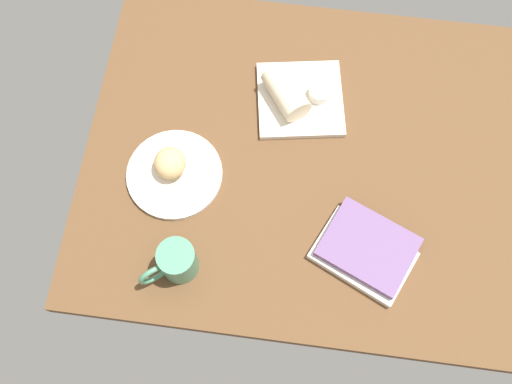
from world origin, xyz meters
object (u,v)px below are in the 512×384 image
(sauce_cup, at_px, (320,93))
(breakfast_wrap, at_px, (286,92))
(coffee_mug, at_px, (176,262))
(scone_pastry, at_px, (170,163))
(round_plate, at_px, (175,174))
(square_plate, at_px, (300,99))
(book_stack, at_px, (366,251))

(sauce_cup, distance_m, breakfast_wrap, 0.09)
(coffee_mug, bearing_deg, scone_pastry, -76.07)
(round_plate, distance_m, breakfast_wrap, 0.34)
(square_plate, bearing_deg, coffee_mug, 63.71)
(book_stack, bearing_deg, round_plate, -16.16)
(scone_pastry, relative_size, sauce_cup, 1.44)
(sauce_cup, distance_m, book_stack, 0.42)
(round_plate, xyz_separation_m, breakfast_wrap, (-0.24, -0.23, 0.04))
(book_stack, bearing_deg, breakfast_wrap, -58.65)
(scone_pastry, relative_size, book_stack, 0.31)
(scone_pastry, xyz_separation_m, sauce_cup, (-0.34, -0.24, -0.02))
(scone_pastry, bearing_deg, square_plate, -141.27)
(scone_pastry, distance_m, breakfast_wrap, 0.34)
(breakfast_wrap, xyz_separation_m, coffee_mug, (0.19, 0.46, 0.00))
(breakfast_wrap, bearing_deg, round_plate, -171.52)
(square_plate, bearing_deg, round_plate, 41.00)
(square_plate, distance_m, book_stack, 0.43)
(square_plate, relative_size, breakfast_wrap, 1.62)
(coffee_mug, bearing_deg, square_plate, -116.29)
(sauce_cup, relative_size, coffee_mug, 0.46)
(round_plate, bearing_deg, square_plate, -139.00)
(square_plate, relative_size, coffee_mug, 1.75)
(scone_pastry, xyz_separation_m, square_plate, (-0.29, -0.23, -0.04))
(round_plate, xyz_separation_m, sauce_cup, (-0.33, -0.26, 0.02))
(square_plate, bearing_deg, scone_pastry, 38.73)
(scone_pastry, distance_m, square_plate, 0.37)
(scone_pastry, bearing_deg, breakfast_wrap, -138.60)
(scone_pastry, height_order, book_stack, scone_pastry)
(round_plate, xyz_separation_m, coffee_mug, (-0.05, 0.22, 0.05))
(round_plate, height_order, coffee_mug, coffee_mug)
(square_plate, bearing_deg, sauce_cup, -165.24)
(sauce_cup, distance_m, coffee_mug, 0.56)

